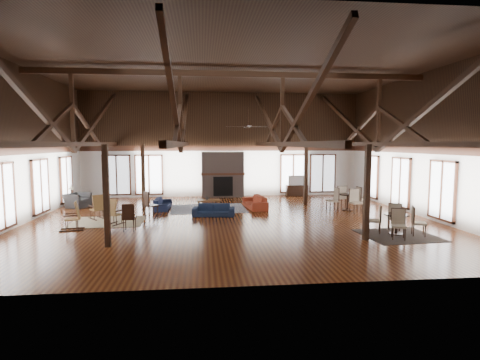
{
  "coord_description": "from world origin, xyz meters",
  "views": [
    {
      "loc": [
        -1.19,
        -14.76,
        3.07
      ],
      "look_at": [
        0.42,
        1.0,
        1.53
      ],
      "focal_mm": 28.0,
      "sensor_mm": 36.0,
      "label": 1
    }
  ],
  "objects": [
    {
      "name": "floor",
      "position": [
        0.0,
        0.0,
        0.0
      ],
      "size": [
        16.0,
        16.0,
        0.0
      ],
      "primitive_type": "plane",
      "color": "brown",
      "rests_on": "ground"
    },
    {
      "name": "ceiling",
      "position": [
        0.0,
        0.0,
        6.0
      ],
      "size": [
        16.0,
        14.0,
        0.02
      ],
      "primitive_type": "cube",
      "color": "black",
      "rests_on": "wall_back"
    },
    {
      "name": "wall_back",
      "position": [
        0.0,
        7.0,
        3.0
      ],
      "size": [
        16.0,
        0.02,
        6.0
      ],
      "primitive_type": "cube",
      "color": "silver",
      "rests_on": "floor"
    },
    {
      "name": "wall_front",
      "position": [
        0.0,
        -7.0,
        3.0
      ],
      "size": [
        16.0,
        0.02,
        6.0
      ],
      "primitive_type": "cube",
      "color": "silver",
      "rests_on": "floor"
    },
    {
      "name": "wall_left",
      "position": [
        -8.0,
        0.0,
        3.0
      ],
      "size": [
        0.02,
        14.0,
        6.0
      ],
      "primitive_type": "cube",
      "color": "silver",
      "rests_on": "floor"
    },
    {
      "name": "wall_right",
      "position": [
        8.0,
        0.0,
        3.0
      ],
      "size": [
        0.02,
        14.0,
        6.0
      ],
      "primitive_type": "cube",
      "color": "silver",
      "rests_on": "floor"
    },
    {
      "name": "roof_truss",
      "position": [
        0.0,
        0.0,
        4.03
      ],
      "size": [
        15.6,
        14.07,
        3.14
      ],
      "color": "#31190D",
      "rests_on": "wall_back"
    },
    {
      "name": "post_grid",
      "position": [
        0.0,
        0.0,
        1.52
      ],
      "size": [
        8.16,
        7.16,
        3.05
      ],
      "color": "#31190D",
      "rests_on": "floor"
    },
    {
      "name": "fireplace",
      "position": [
        0.0,
        6.67,
        1.29
      ],
      "size": [
        2.5,
        0.69,
        2.6
      ],
      "color": "#715E56",
      "rests_on": "floor"
    },
    {
      "name": "ceiling_fan",
      "position": [
        0.5,
        -1.0,
        3.73
      ],
      "size": [
        1.6,
        1.6,
        0.75
      ],
      "color": "black",
      "rests_on": "roof_truss"
    },
    {
      "name": "sofa_navy_front",
      "position": [
        -0.71,
        0.96,
        0.26
      ],
      "size": [
        1.84,
        0.92,
        0.52
      ],
      "primitive_type": "imported",
      "rotation": [
        0.0,
        0.0,
        -0.13
      ],
      "color": "#16213C",
      "rests_on": "floor"
    },
    {
      "name": "sofa_navy_left",
      "position": [
        -3.04,
        2.91,
        0.25
      ],
      "size": [
        1.76,
        0.75,
        0.51
      ],
      "primitive_type": "imported",
      "rotation": [
        0.0,
        0.0,
        1.53
      ],
      "color": "#151D3B",
      "rests_on": "floor"
    },
    {
      "name": "sofa_orange",
      "position": [
        1.32,
        2.72,
        0.29
      ],
      "size": [
        2.07,
        1.01,
        0.58
      ],
      "primitive_type": "imported",
      "rotation": [
        0.0,
        0.0,
        -1.45
      ],
      "color": "maroon",
      "rests_on": "floor"
    },
    {
      "name": "coffee_table",
      "position": [
        -0.89,
        2.83,
        0.37
      ],
      "size": [
        1.16,
        0.67,
        0.42
      ],
      "rotation": [
        0.0,
        0.0,
        0.11
      ],
      "color": "brown",
      "rests_on": "floor"
    },
    {
      "name": "vase",
      "position": [
        -0.97,
        2.8,
        0.52
      ],
      "size": [
        0.24,
        0.24,
        0.19
      ],
      "primitive_type": "imported",
      "rotation": [
        0.0,
        0.0,
        -0.41
      ],
      "color": "#B2B2B2",
      "rests_on": "coffee_table"
    },
    {
      "name": "armchair",
      "position": [
        -7.19,
        3.83,
        0.34
      ],
      "size": [
        1.3,
        1.23,
        0.68
      ],
      "primitive_type": "imported",
      "rotation": [
        0.0,
        0.0,
        1.21
      ],
      "color": "#28292B",
      "rests_on": "floor"
    },
    {
      "name": "side_table_lamp",
      "position": [
        -7.6,
        4.25,
        0.41
      ],
      "size": [
        0.42,
        0.42,
        1.07
      ],
      "color": "black",
      "rests_on": "floor"
    },
    {
      "name": "rocking_chair_a",
      "position": [
        -5.42,
        0.74,
        0.48
      ],
      "size": [
        0.81,
        0.88,
        1.01
      ],
      "rotation": [
        0.0,
        0.0,
        0.65
      ],
      "color": "brown",
      "rests_on": "floor"
    },
    {
      "name": "rocking_chair_b",
      "position": [
        -4.55,
        -0.4,
        0.47
      ],
      "size": [
        0.69,
        0.87,
        0.99
      ],
      "rotation": [
        0.0,
        0.0,
        -0.43
      ],
      "color": "brown",
      "rests_on": "floor"
    },
    {
      "name": "rocking_chair_c",
      "position": [
        -5.72,
        -1.12,
        0.48
      ],
      "size": [
        0.86,
        0.56,
        1.03
      ],
      "rotation": [
        0.0,
        0.0,
        1.75
      ],
      "color": "brown",
      "rests_on": "floor"
    },
    {
      "name": "side_chair_a",
      "position": [
        -3.39,
        0.83,
        0.64
      ],
      "size": [
        0.65,
        0.65,
        1.11
      ],
      "rotation": [
        0.0,
        0.0,
        -0.98
      ],
      "color": "black",
      "rests_on": "floor"
    },
    {
      "name": "side_chair_b",
      "position": [
        -3.75,
        -1.57,
        0.58
      ],
      "size": [
        0.42,
        0.42,
        1.0
      ],
      "rotation": [
        0.0,
        0.0,
        -0.01
      ],
      "color": "black",
      "rests_on": "floor"
    },
    {
      "name": "cafe_table_near",
      "position": [
        5.34,
        -2.91,
        0.48
      ],
      "size": [
        1.87,
        1.87,
        0.97
      ],
      "rotation": [
        0.0,
        0.0,
        -0.4
      ],
      "color": "black",
      "rests_on": "floor"
    },
    {
      "name": "cafe_table_far",
      "position": [
        5.49,
        1.71,
        0.53
      ],
      "size": [
        2.06,
        2.06,
        1.06
      ],
      "rotation": [
        0.0,
        0.0,
        0.11
      ],
      "color": "black",
      "rests_on": "floor"
    },
    {
      "name": "cup_near",
      "position": [
        5.27,
        -2.98,
        0.75
      ],
      "size": [
        0.16,
        0.16,
        0.1
      ],
      "primitive_type": "imported",
      "rotation": [
        0.0,
        0.0,
        -0.41
      ],
      "color": "#B2B2B2",
      "rests_on": "cafe_table_near"
    },
    {
      "name": "cup_far",
      "position": [
        5.46,
        1.67,
        0.81
      ],
      "size": [
        0.12,
        0.12,
        0.09
      ],
      "primitive_type": "imported",
      "rotation": [
        0.0,
        0.0,
        0.11
      ],
      "color": "#B2B2B2",
      "rests_on": "cafe_table_far"
    },
    {
      "name": "tv_console",
      "position": [
        4.38,
        6.75,
        0.31
      ],
      "size": [
        1.24,
        0.47,
        0.62
      ],
      "primitive_type": "cube",
      "color": "black",
      "rests_on": "floor"
    },
    {
      "name": "television",
      "position": [
        4.35,
        6.75,
        0.91
      ],
      "size": [
        1.02,
        0.19,
        0.58
      ],
      "primitive_type": "imported",
      "rotation": [
        0.0,
        0.0,
        0.06
      ],
      "color": "#B2B2B2",
      "rests_on": "tv_console"
    },
    {
      "name": "rug_tan",
      "position": [
        -4.9,
        0.19,
        0.01
      ],
      "size": [
        2.8,
        2.22,
        0.01
      ],
      "primitive_type": "cube",
      "rotation": [
        0.0,
        0.0,
        0.02
      ],
      "color": "#C9B68B",
      "rests_on": "floor"
    },
    {
      "name": "rug_navy",
      "position": [
        -0.9,
        2.79,
        0.01
      ],
      "size": [
        3.58,
        2.74,
        0.01
      ],
      "primitive_type": "cube",
      "rotation": [
        0.0,
        0.0,
        0.04
      ],
      "color": "navy",
      "rests_on": "floor"
    },
    {
      "name": "rug_dark",
      "position": [
        5.35,
        -3.08,
        0.01
      ],
      "size": [
        2.47,
        2.28,
        0.01
      ],
      "primitive_type": "cube",
      "rotation": [
        0.0,
        0.0,
        0.07
      ],
      "color": "black",
      "rests_on": "floor"
    }
  ]
}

